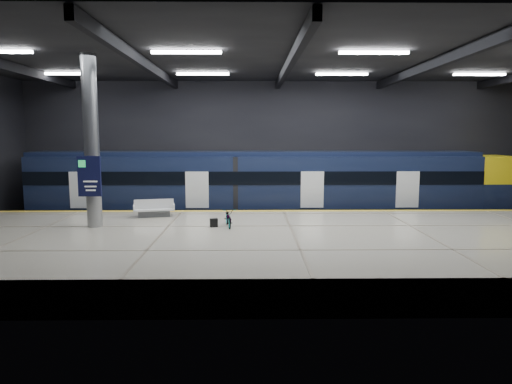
{
  "coord_description": "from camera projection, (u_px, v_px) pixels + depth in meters",
  "views": [
    {
      "loc": [
        -1.65,
        -19.47,
        4.79
      ],
      "look_at": [
        -1.36,
        1.5,
        2.2
      ],
      "focal_mm": 32.0,
      "sensor_mm": 36.0,
      "label": 1
    }
  ],
  "objects": [
    {
      "name": "ground",
      "position": [
        288.0,
        246.0,
        19.94
      ],
      "size": [
        30.0,
        30.0,
        0.0
      ],
      "primitive_type": "plane",
      "color": "black",
      "rests_on": "ground"
    },
    {
      "name": "room_shell",
      "position": [
        289.0,
        114.0,
        19.24
      ],
      "size": [
        30.1,
        16.1,
        8.05
      ],
      "color": "black",
      "rests_on": "ground"
    },
    {
      "name": "platform",
      "position": [
        293.0,
        248.0,
        17.39
      ],
      "size": [
        30.0,
        11.0,
        1.1
      ],
      "primitive_type": "cube",
      "color": "beige",
      "rests_on": "ground"
    },
    {
      "name": "safety_strip",
      "position": [
        283.0,
        211.0,
        22.53
      ],
      "size": [
        30.0,
        0.4,
        0.01
      ],
      "primitive_type": "cube",
      "color": "yellow",
      "rests_on": "platform"
    },
    {
      "name": "rails",
      "position": [
        279.0,
        221.0,
        25.38
      ],
      "size": [
        30.0,
        1.52,
        0.16
      ],
      "color": "gray",
      "rests_on": "ground"
    },
    {
      "name": "train",
      "position": [
        287.0,
        186.0,
        25.14
      ],
      "size": [
        29.4,
        2.84,
        3.79
      ],
      "color": "black",
      "rests_on": "ground"
    },
    {
      "name": "bench",
      "position": [
        154.0,
        211.0,
        20.9
      ],
      "size": [
        1.95,
        1.12,
        0.81
      ],
      "rotation": [
        0.0,
        0.0,
        0.21
      ],
      "color": "#595B60",
      "rests_on": "platform"
    },
    {
      "name": "bicycle",
      "position": [
        228.0,
        218.0,
        18.54
      ],
      "size": [
        0.73,
        1.53,
        0.77
      ],
      "primitive_type": "imported",
      "rotation": [
        0.0,
        0.0,
        0.16
      ],
      "color": "#99999E",
      "rests_on": "platform"
    },
    {
      "name": "pannier_bag",
      "position": [
        214.0,
        223.0,
        18.55
      ],
      "size": [
        0.34,
        0.26,
        0.35
      ],
      "primitive_type": "cube",
      "rotation": [
        0.0,
        0.0,
        0.3
      ],
      "color": "black",
      "rests_on": "platform"
    },
    {
      "name": "info_column",
      "position": [
        91.0,
        144.0,
        18.26
      ],
      "size": [
        0.9,
        0.78,
        6.9
      ],
      "color": "#9EA0A5",
      "rests_on": "platform"
    }
  ]
}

